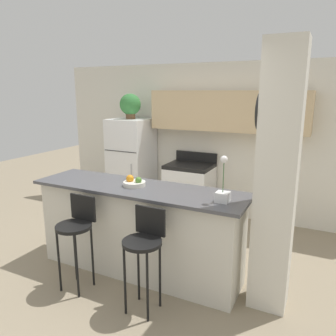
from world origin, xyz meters
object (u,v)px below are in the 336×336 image
at_px(refrigerator, 132,164).
at_px(stove_range, 189,190).
at_px(bar_stool_right, 144,244).
at_px(fruit_bowl, 134,183).
at_px(potted_plant_on_fridge, 130,105).
at_px(orchid_vase, 223,190).
at_px(bar_stool_left, 76,228).

distance_m(refrigerator, stove_range, 1.16).
relative_size(bar_stool_right, fruit_bowl, 4.01).
xyz_separation_m(potted_plant_on_fridge, orchid_vase, (2.27, -1.91, -0.70)).
distance_m(potted_plant_on_fridge, orchid_vase, 3.05).
bearing_deg(orchid_vase, potted_plant_on_fridge, 139.86).
bearing_deg(bar_stool_left, bar_stool_right, 0.00).
relative_size(potted_plant_on_fridge, orchid_vase, 0.94).
relative_size(refrigerator, fruit_bowl, 6.41).
bearing_deg(refrigerator, stove_range, 2.80).
bearing_deg(potted_plant_on_fridge, refrigerator, -64.38).
xyz_separation_m(orchid_vase, fruit_bowl, (-1.07, 0.09, -0.08)).
bearing_deg(stove_range, bar_stool_left, -96.20).
relative_size(refrigerator, bar_stool_right, 1.60).
distance_m(bar_stool_left, fruit_bowl, 0.79).
bearing_deg(orchid_vase, bar_stool_right, -140.50).
bearing_deg(bar_stool_left, potted_plant_on_fridge, 109.21).
height_order(bar_stool_left, potted_plant_on_fridge, potted_plant_on_fridge).
bearing_deg(bar_stool_right, fruit_bowl, 128.75).
bearing_deg(stove_range, bar_stool_right, -77.12).
bearing_deg(bar_stool_left, fruit_bowl, 58.08).
distance_m(stove_range, bar_stool_right, 2.53).
bearing_deg(refrigerator, bar_stool_right, -55.27).
bearing_deg(orchid_vase, stove_range, 120.59).
bearing_deg(bar_stool_left, stove_range, 83.80).
bearing_deg(potted_plant_on_fridge, orchid_vase, -40.14).
xyz_separation_m(potted_plant_on_fridge, fruit_bowl, (1.20, -1.82, -0.78)).
xyz_separation_m(refrigerator, stove_range, (1.11, 0.05, -0.35)).
xyz_separation_m(refrigerator, orchid_vase, (2.27, -1.91, 0.35)).
distance_m(stove_range, potted_plant_on_fridge, 1.78).
distance_m(stove_range, bar_stool_left, 2.49).
height_order(potted_plant_on_fridge, fruit_bowl, potted_plant_on_fridge).
bearing_deg(fruit_bowl, stove_range, 92.91).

